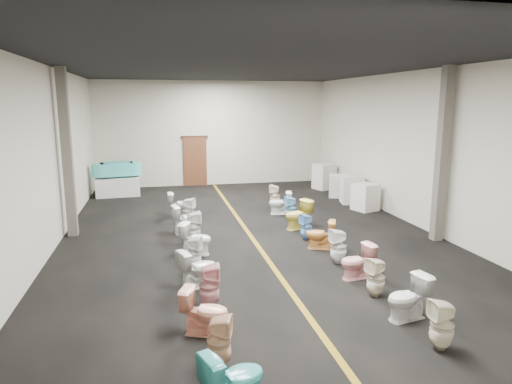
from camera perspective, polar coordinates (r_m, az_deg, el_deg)
floor at (r=12.64m, az=-0.79°, el=-5.36°), size 16.00×16.00×0.00m
ceiling at (r=12.15m, az=-0.85°, el=15.44°), size 16.00×16.00×0.00m
wall_back at (r=20.06m, az=-5.43°, el=7.29°), size 10.00×0.00×10.00m
wall_front at (r=4.76m, az=18.93°, el=-5.93°), size 10.00×0.00×10.00m
wall_left at (r=12.22m, az=-24.50°, el=3.84°), size 0.00×16.00×16.00m
wall_right at (r=14.07m, az=19.65°, el=5.04°), size 0.00×16.00×16.00m
aisle_stripe at (r=12.64m, az=-0.79°, el=-5.34°), size 0.12×15.60×0.01m
back_door at (r=20.04m, az=-7.62°, el=3.79°), size 1.00×0.10×2.10m
door_frame at (r=19.94m, az=-7.70°, el=6.84°), size 1.15×0.08×0.10m
column_left at (r=13.15m, az=-22.55°, el=4.45°), size 0.25×0.25×4.50m
column_right at (r=12.68m, az=22.24°, el=4.25°), size 0.25×0.25×4.50m
display_table at (r=18.52m, az=-16.88°, el=0.64°), size 1.69×0.93×0.73m
bathtub at (r=18.41m, az=-17.00°, el=2.81°), size 1.84×0.88×0.55m
appliance_crate_a at (r=15.80m, az=13.52°, el=-0.62°), size 0.90×0.90×0.90m
appliance_crate_b at (r=16.78m, az=11.88°, el=0.32°), size 0.86×0.86×1.01m
appliance_crate_c at (r=17.85m, az=10.34°, el=0.76°), size 0.97×0.97×0.84m
appliance_crate_d at (r=19.32m, az=8.50°, el=1.92°), size 0.93×0.93×1.05m
toilet_left_0 at (r=5.80m, az=-2.79°, el=-22.40°), size 0.88×0.68×0.79m
toilet_left_1 at (r=6.60m, az=-4.63°, el=-18.12°), size 0.43×0.43×0.75m
toilet_left_2 at (r=7.42m, az=-6.40°, el=-14.64°), size 0.84×0.67×0.75m
toilet_left_3 at (r=8.28m, az=-5.85°, el=-11.60°), size 0.39×0.38×0.80m
toilet_left_4 at (r=9.17m, az=-7.31°, el=-9.41°), size 0.87×0.68×0.78m
toilet_left_5 at (r=10.05m, az=-7.82°, el=-7.64°), size 0.45×0.45×0.75m
toilet_left_6 at (r=11.07m, az=-7.52°, el=-5.81°), size 0.86×0.70×0.76m
toilet_left_7 at (r=11.93m, az=-7.84°, el=-4.40°), size 0.41×0.40×0.83m
toilet_left_8 at (r=12.87m, az=-8.71°, el=-3.34°), size 0.86×0.61×0.80m
toilet_left_9 at (r=13.75m, az=-8.45°, el=-2.38°), size 0.48×0.48×0.80m
toilet_left_10 at (r=14.76m, az=-9.48°, el=-1.52°), size 0.77×0.44×0.78m
toilet_right_0 at (r=7.48m, az=22.23°, el=-15.15°), size 0.37×0.36×0.77m
toilet_right_1 at (r=8.22m, az=18.48°, el=-12.46°), size 0.82×0.57×0.77m
toilet_right_2 at (r=8.96m, az=14.77°, el=-10.27°), size 0.43×0.42×0.76m
toilet_right_3 at (r=9.74m, az=12.53°, el=-8.48°), size 0.77×0.51×0.73m
toilet_right_4 at (r=10.50m, az=10.27°, el=-6.71°), size 0.40×0.39×0.81m
toilet_right_5 at (r=11.47m, az=8.06°, el=-5.28°), size 0.83×0.65×0.74m
toilet_right_6 at (r=12.20m, az=6.31°, el=-4.34°), size 0.39×0.39×0.70m
toilet_right_7 at (r=13.16m, az=5.29°, el=-2.85°), size 0.93×0.73×0.83m
toilet_right_8 at (r=14.11m, az=4.39°, el=-2.05°), size 0.37×0.36×0.75m
toilet_right_9 at (r=14.86m, az=3.04°, el=-1.36°), size 0.80×0.56×0.75m
toilet_right_10 at (r=15.82m, az=2.38°, el=-0.50°), size 0.48×0.47×0.79m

